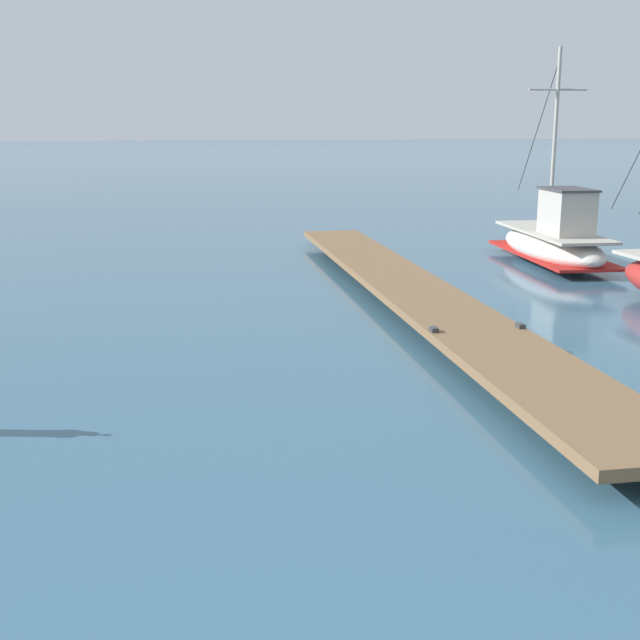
{
  "coord_description": "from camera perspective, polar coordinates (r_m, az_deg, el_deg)",
  "views": [
    {
      "loc": [
        0.08,
        -2.63,
        4.01
      ],
      "look_at": [
        2.36,
        8.08,
        1.4
      ],
      "focal_mm": 46.61,
      "sensor_mm": 36.0,
      "label": 1
    }
  ],
  "objects": [
    {
      "name": "floating_dock",
      "position": [
        18.63,
        6.44,
        2.02
      ],
      "size": [
        2.52,
        20.44,
        0.53
      ],
      "color": "brown",
      "rests_on": "ground"
    },
    {
      "name": "fishing_boat_1",
      "position": [
        25.06,
        15.77,
        5.25
      ],
      "size": [
        2.38,
        5.97,
        6.09
      ],
      "color": "silver",
      "rests_on": "ground"
    }
  ]
}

